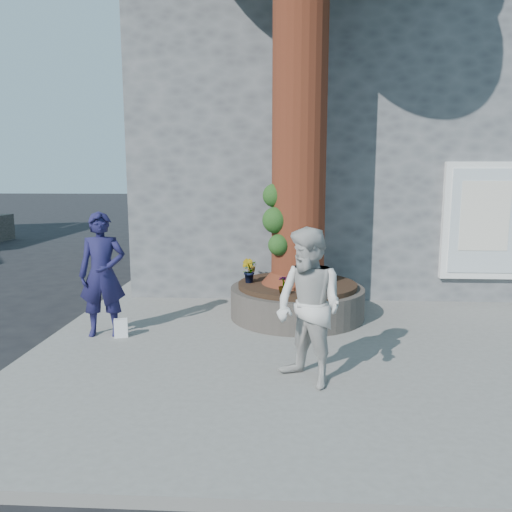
{
  "coord_description": "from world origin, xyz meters",
  "views": [
    {
      "loc": [
        0.55,
        -6.44,
        2.57
      ],
      "look_at": [
        0.11,
        1.59,
        1.25
      ],
      "focal_mm": 35.0,
      "sensor_mm": 36.0,
      "label": 1
    }
  ],
  "objects": [
    {
      "name": "ground",
      "position": [
        0.0,
        0.0,
        0.0
      ],
      "size": [
        120.0,
        120.0,
        0.0
      ],
      "primitive_type": "plane",
      "color": "black",
      "rests_on": "ground"
    },
    {
      "name": "pavement",
      "position": [
        1.5,
        1.0,
        0.06
      ],
      "size": [
        9.0,
        8.0,
        0.12
      ],
      "primitive_type": "cube",
      "color": "slate",
      "rests_on": "ground"
    },
    {
      "name": "yellow_line",
      "position": [
        -3.05,
        1.0,
        0.0
      ],
      "size": [
        0.1,
        30.0,
        0.01
      ],
      "primitive_type": "cube",
      "color": "yellow",
      "rests_on": "ground"
    },
    {
      "name": "stone_shop",
      "position": [
        2.5,
        7.2,
        3.16
      ],
      "size": [
        10.3,
        8.3,
        6.3
      ],
      "color": "#505255",
      "rests_on": "ground"
    },
    {
      "name": "planter",
      "position": [
        0.8,
        2.0,
        0.41
      ],
      "size": [
        2.3,
        2.3,
        0.6
      ],
      "color": "black",
      "rests_on": "pavement"
    },
    {
      "name": "man",
      "position": [
        -2.19,
        0.84,
        1.07
      ],
      "size": [
        0.76,
        0.57,
        1.9
      ],
      "primitive_type": "imported",
      "rotation": [
        0.0,
        0.0,
        0.18
      ],
      "color": "#18173F",
      "rests_on": "pavement"
    },
    {
      "name": "woman",
      "position": [
        0.85,
        -0.82,
        1.05
      ],
      "size": [
        1.13,
        1.14,
        1.85
      ],
      "primitive_type": "imported",
      "rotation": [
        0.0,
        0.0,
        -0.82
      ],
      "color": "beige",
      "rests_on": "pavement"
    },
    {
      "name": "shopping_bag",
      "position": [
        -1.9,
        0.74,
        0.26
      ],
      "size": [
        0.23,
        0.17,
        0.28
      ],
      "primitive_type": "cube",
      "rotation": [
        0.0,
        0.0,
        0.3
      ],
      "color": "white",
      "rests_on": "pavement"
    },
    {
      "name": "plant_a",
      "position": [
        -0.05,
        2.05,
        0.91
      ],
      "size": [
        0.21,
        0.15,
        0.37
      ],
      "primitive_type": "imported",
      "rotation": [
        0.0,
        0.0,
        0.11
      ],
      "color": "gray",
      "rests_on": "planter"
    },
    {
      "name": "plant_b",
      "position": [
        -0.05,
        1.98,
        0.93
      ],
      "size": [
        0.31,
        0.31,
        0.41
      ],
      "primitive_type": "imported",
      "rotation": [
        0.0,
        0.0,
        2.5
      ],
      "color": "gray",
      "rests_on": "planter"
    },
    {
      "name": "plant_c",
      "position": [
        0.57,
        1.15,
        0.87
      ],
      "size": [
        0.18,
        0.18,
        0.29
      ],
      "primitive_type": "imported",
      "rotation": [
        0.0,
        0.0,
        3.23
      ],
      "color": "gray",
      "rests_on": "planter"
    },
    {
      "name": "plant_d",
      "position": [
        -0.04,
        2.85,
        0.86
      ],
      "size": [
        0.3,
        0.31,
        0.27
      ],
      "primitive_type": "imported",
      "rotation": [
        0.0,
        0.0,
        5.17
      ],
      "color": "gray",
      "rests_on": "planter"
    }
  ]
}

